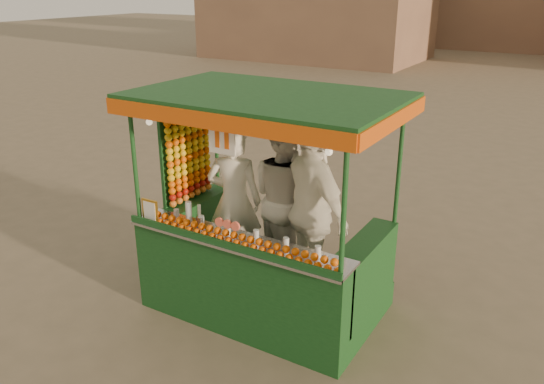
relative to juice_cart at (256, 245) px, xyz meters
The scene contains 5 objects.
ground 0.87m from the juice_cart, 165.63° to the left, with size 90.00×90.00×0.00m, color brown.
juice_cart is the anchor object (origin of this frame).
vendor_left 0.60m from the juice_cart, 153.04° to the left, with size 0.73×0.60×1.73m.
vendor_middle 0.63m from the juice_cart, 74.44° to the left, with size 1.13×1.05×1.86m.
vendor_right 0.76m from the juice_cart, 18.27° to the left, with size 1.22×0.96×1.93m.
Camera 1 is at (3.25, -4.59, 3.49)m, focal length 36.03 mm.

